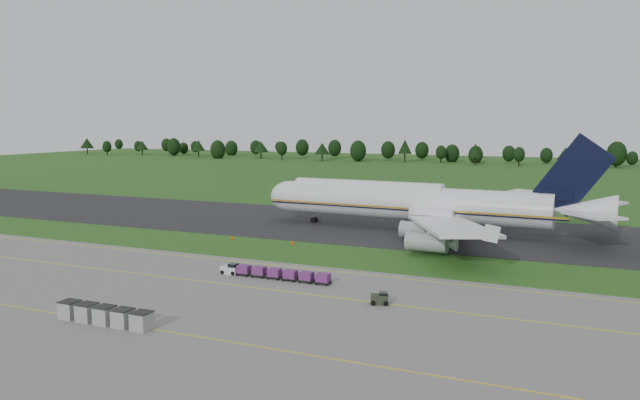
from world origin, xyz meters
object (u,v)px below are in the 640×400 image
at_px(aircraft, 416,203).
at_px(utility_cart, 380,300).
at_px(baggage_train, 273,273).
at_px(edge_markers, 262,241).
at_px(uld_row, 105,315).

bearing_deg(aircraft, utility_cart, -79.77).
xyz_separation_m(baggage_train, edge_markers, (-13.79, 21.87, -0.55)).
distance_m(baggage_train, utility_cart, 17.65).
relative_size(uld_row, edge_markers, 0.92).
xyz_separation_m(utility_cart, uld_row, (-23.92, -18.12, 0.39)).
distance_m(aircraft, baggage_train, 44.95).
height_order(baggage_train, utility_cart, baggage_train).
relative_size(baggage_train, edge_markers, 1.30).
xyz_separation_m(baggage_train, uld_row, (-7.14, -23.60, 0.18)).
distance_m(baggage_train, uld_row, 24.66).
height_order(aircraft, edge_markers, aircraft).
xyz_separation_m(baggage_train, utility_cart, (16.78, -5.48, -0.22)).
bearing_deg(uld_row, baggage_train, 73.15).
xyz_separation_m(aircraft, baggage_train, (-7.85, -44.02, -4.61)).
bearing_deg(utility_cart, edge_markers, 138.18).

